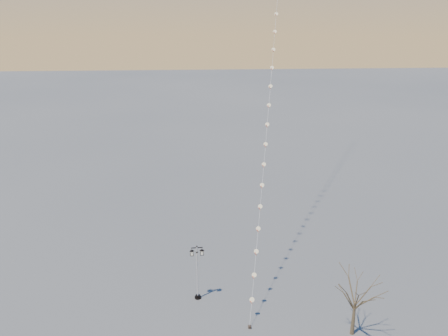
{
  "coord_description": "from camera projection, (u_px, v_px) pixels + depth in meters",
  "views": [
    {
      "loc": [
        -2.71,
        -27.58,
        21.19
      ],
      "look_at": [
        -0.41,
        6.4,
        9.75
      ],
      "focal_mm": 38.0,
      "sensor_mm": 36.0,
      "label": 1
    }
  ],
  "objects": [
    {
      "name": "bare_tree",
      "position": [
        356.0,
        294.0,
        31.58
      ],
      "size": [
        2.72,
        2.72,
        4.51
      ],
      "rotation": [
        0.0,
        0.0,
        -0.43
      ],
      "color": "brown",
      "rests_on": "ground"
    },
    {
      "name": "street_lamp",
      "position": [
        197.0,
        270.0,
        35.79
      ],
      "size": [
        1.15,
        0.5,
        4.53
      ],
      "rotation": [
        0.0,
        0.0,
        0.05
      ],
      "color": "black",
      "rests_on": "ground"
    },
    {
      "name": "ground",
      "position": [
        236.0,
        329.0,
        33.01
      ],
      "size": [
        300.0,
        300.0,
        0.0
      ],
      "primitive_type": "plane",
      "color": "#555756",
      "rests_on": "ground"
    }
  ]
}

